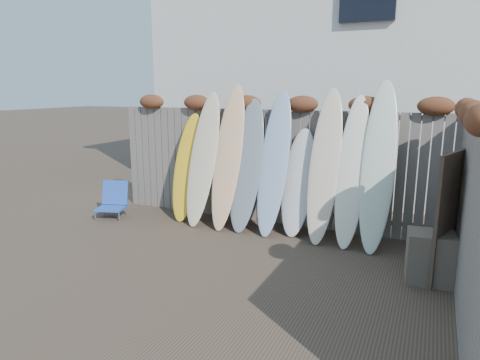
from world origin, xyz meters
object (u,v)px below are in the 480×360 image
at_px(beach_chair, 113,200).
at_px(surfboard_0, 187,167).
at_px(lattice_panel, 451,215).
at_px(wooden_crate, 430,257).

relative_size(beach_chair, surfboard_0, 0.33).
bearing_deg(lattice_panel, beach_chair, -164.84).
height_order(beach_chair, lattice_panel, lattice_panel).
bearing_deg(beach_chair, wooden_crate, -6.00).
xyz_separation_m(wooden_crate, surfboard_0, (-4.10, 1.05, 0.64)).
distance_m(wooden_crate, lattice_panel, 0.59).
xyz_separation_m(lattice_panel, surfboard_0, (-4.30, 0.80, 0.15)).
bearing_deg(wooden_crate, surfboard_0, 165.60).
distance_m(beach_chair, surfboard_0, 1.57).
distance_m(lattice_panel, surfboard_0, 4.37).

